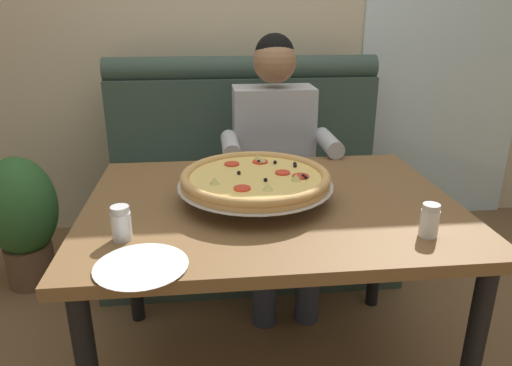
{
  "coord_description": "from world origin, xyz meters",
  "views": [
    {
      "loc": [
        -0.22,
        -1.51,
        1.39
      ],
      "look_at": [
        -0.05,
        0.0,
        0.82
      ],
      "focal_mm": 33.18,
      "sensor_mm": 36.0,
      "label": 1
    }
  ],
  "objects_px": {
    "shaker_oregano": "(121,226)",
    "shaker_pepper_flakes": "(429,223)",
    "patio_chair": "(409,122)",
    "pizza": "(255,179)",
    "potted_plant": "(22,216)",
    "booth_bench": "(247,194)",
    "diner_main": "(276,154)",
    "plate_near_left": "(141,264)",
    "dining_table": "(271,223)"
  },
  "relations": [
    {
      "from": "shaker_pepper_flakes",
      "to": "dining_table",
      "type": "bearing_deg",
      "value": 143.25
    },
    {
      "from": "booth_bench",
      "to": "shaker_oregano",
      "type": "relative_size",
      "value": 14.87
    },
    {
      "from": "plate_near_left",
      "to": "potted_plant",
      "type": "xyz_separation_m",
      "value": [
        -0.77,
        1.21,
        -0.37
      ]
    },
    {
      "from": "diner_main",
      "to": "potted_plant",
      "type": "relative_size",
      "value": 1.82
    },
    {
      "from": "potted_plant",
      "to": "plate_near_left",
      "type": "bearing_deg",
      "value": -57.47
    },
    {
      "from": "booth_bench",
      "to": "plate_near_left",
      "type": "relative_size",
      "value": 6.27
    },
    {
      "from": "patio_chair",
      "to": "potted_plant",
      "type": "bearing_deg",
      "value": -154.26
    },
    {
      "from": "booth_bench",
      "to": "patio_chair",
      "type": "bearing_deg",
      "value": 37.8
    },
    {
      "from": "booth_bench",
      "to": "plate_near_left",
      "type": "bearing_deg",
      "value": -106.25
    },
    {
      "from": "plate_near_left",
      "to": "potted_plant",
      "type": "relative_size",
      "value": 0.35
    },
    {
      "from": "diner_main",
      "to": "shaker_pepper_flakes",
      "type": "distance_m",
      "value": 1.06
    },
    {
      "from": "booth_bench",
      "to": "shaker_pepper_flakes",
      "type": "height_order",
      "value": "booth_bench"
    },
    {
      "from": "booth_bench",
      "to": "shaker_pepper_flakes",
      "type": "distance_m",
      "value": 1.4
    },
    {
      "from": "booth_bench",
      "to": "pizza",
      "type": "height_order",
      "value": "booth_bench"
    },
    {
      "from": "pizza",
      "to": "shaker_pepper_flakes",
      "type": "distance_m",
      "value": 0.58
    },
    {
      "from": "dining_table",
      "to": "shaker_pepper_flakes",
      "type": "xyz_separation_m",
      "value": [
        0.42,
        -0.32,
        0.13
      ]
    },
    {
      "from": "shaker_oregano",
      "to": "diner_main",
      "type": "bearing_deg",
      "value": 57.7
    },
    {
      "from": "shaker_pepper_flakes",
      "to": "booth_bench",
      "type": "bearing_deg",
      "value": 108.42
    },
    {
      "from": "booth_bench",
      "to": "dining_table",
      "type": "distance_m",
      "value": 0.99
    },
    {
      "from": "pizza",
      "to": "potted_plant",
      "type": "relative_size",
      "value": 0.77
    },
    {
      "from": "diner_main",
      "to": "shaker_pepper_flakes",
      "type": "relative_size",
      "value": 12.56
    },
    {
      "from": "shaker_oregano",
      "to": "plate_near_left",
      "type": "xyz_separation_m",
      "value": [
        0.07,
        -0.17,
        -0.03
      ]
    },
    {
      "from": "patio_chair",
      "to": "pizza",
      "type": "bearing_deg",
      "value": -125.55
    },
    {
      "from": "diner_main",
      "to": "pizza",
      "type": "height_order",
      "value": "diner_main"
    },
    {
      "from": "pizza",
      "to": "shaker_pepper_flakes",
      "type": "height_order",
      "value": "pizza"
    },
    {
      "from": "plate_near_left",
      "to": "potted_plant",
      "type": "bearing_deg",
      "value": 122.53
    },
    {
      "from": "diner_main",
      "to": "potted_plant",
      "type": "distance_m",
      "value": 1.33
    },
    {
      "from": "shaker_pepper_flakes",
      "to": "shaker_oregano",
      "type": "bearing_deg",
      "value": 175.32
    },
    {
      "from": "shaker_oregano",
      "to": "patio_chair",
      "type": "bearing_deg",
      "value": 50.75
    },
    {
      "from": "plate_near_left",
      "to": "patio_chair",
      "type": "bearing_deg",
      "value": 53.81
    },
    {
      "from": "shaker_oregano",
      "to": "shaker_pepper_flakes",
      "type": "bearing_deg",
      "value": -4.68
    },
    {
      "from": "shaker_pepper_flakes",
      "to": "patio_chair",
      "type": "relative_size",
      "value": 0.12
    },
    {
      "from": "plate_near_left",
      "to": "patio_chair",
      "type": "xyz_separation_m",
      "value": [
        1.79,
        2.45,
        -0.24
      ]
    },
    {
      "from": "dining_table",
      "to": "pizza",
      "type": "xyz_separation_m",
      "value": [
        -0.05,
        0.01,
        0.16
      ]
    },
    {
      "from": "pizza",
      "to": "shaker_oregano",
      "type": "xyz_separation_m",
      "value": [
        -0.42,
        -0.26,
        -0.04
      ]
    },
    {
      "from": "dining_table",
      "to": "shaker_oregano",
      "type": "xyz_separation_m",
      "value": [
        -0.47,
        -0.24,
        0.13
      ]
    },
    {
      "from": "dining_table",
      "to": "diner_main",
      "type": "bearing_deg",
      "value": 80.18
    },
    {
      "from": "shaker_pepper_flakes",
      "to": "patio_chair",
      "type": "bearing_deg",
      "value": 67.65
    },
    {
      "from": "dining_table",
      "to": "shaker_oregano",
      "type": "distance_m",
      "value": 0.55
    },
    {
      "from": "shaker_oregano",
      "to": "patio_chair",
      "type": "relative_size",
      "value": 0.12
    },
    {
      "from": "booth_bench",
      "to": "dining_table",
      "type": "height_order",
      "value": "booth_bench"
    },
    {
      "from": "booth_bench",
      "to": "shaker_pepper_flakes",
      "type": "bearing_deg",
      "value": -71.58
    },
    {
      "from": "pizza",
      "to": "patio_chair",
      "type": "distance_m",
      "value": 2.5
    },
    {
      "from": "booth_bench",
      "to": "potted_plant",
      "type": "height_order",
      "value": "booth_bench"
    },
    {
      "from": "dining_table",
      "to": "pizza",
      "type": "height_order",
      "value": "pizza"
    },
    {
      "from": "dining_table",
      "to": "potted_plant",
      "type": "distance_m",
      "value": 1.45
    },
    {
      "from": "dining_table",
      "to": "shaker_oregano",
      "type": "relative_size",
      "value": 12.32
    },
    {
      "from": "booth_bench",
      "to": "dining_table",
      "type": "xyz_separation_m",
      "value": [
        0.0,
        -0.96,
        0.27
      ]
    },
    {
      "from": "booth_bench",
      "to": "dining_table",
      "type": "bearing_deg",
      "value": -90.0
    },
    {
      "from": "pizza",
      "to": "shaker_oregano",
      "type": "height_order",
      "value": "pizza"
    }
  ]
}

